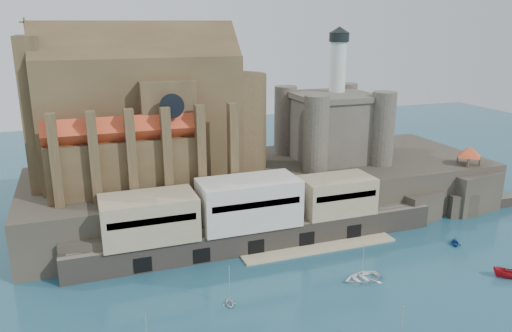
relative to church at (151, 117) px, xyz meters
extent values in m
plane|color=#194254|center=(24.13, -41.85, -22.13)|extent=(300.00, 300.00, 0.00)
cube|color=#29251F|center=(24.13, -1.85, -17.13)|extent=(100.00, 34.00, 10.00)
cube|color=#29251F|center=(-13.87, -18.35, -19.13)|extent=(9.00, 5.00, 6.00)
cube|color=#29251F|center=(2.13, -18.35, -19.13)|extent=(9.00, 5.00, 6.00)
cube|color=#29251F|center=(19.13, -18.35, -19.13)|extent=(9.00, 5.00, 6.00)
cube|color=#29251F|center=(36.13, -18.35, -19.13)|extent=(9.00, 5.00, 6.00)
cube|color=#29251F|center=(52.13, -18.35, -19.13)|extent=(9.00, 5.00, 6.00)
cube|color=#5F564C|center=(16.13, -19.35, -19.88)|extent=(70.00, 6.00, 4.50)
cube|color=tan|center=(26.13, -23.85, -21.98)|extent=(30.00, 4.00, 0.40)
cube|color=black|center=(-5.87, -22.25, -20.53)|extent=(3.00, 0.40, 2.60)
cube|color=black|center=(4.13, -22.25, -20.53)|extent=(3.00, 0.40, 2.60)
cube|color=black|center=(14.13, -22.25, -20.53)|extent=(3.00, 0.40, 2.60)
cube|color=black|center=(24.13, -22.25, -20.53)|extent=(3.00, 0.40, 2.60)
cube|color=black|center=(34.13, -22.25, -20.53)|extent=(3.00, 0.40, 2.60)
cube|color=#9B8A69|center=(-3.87, -18.35, -13.88)|extent=(16.00, 9.00, 7.50)
cube|color=beige|center=(14.13, -18.35, -13.38)|extent=(18.00, 9.00, 8.50)
cube|color=#9B8A69|center=(32.13, -18.35, -14.13)|extent=(14.00, 8.00, 7.00)
cube|color=#473721|center=(-1.87, 0.15, -0.13)|extent=(38.00, 14.00, 24.00)
cube|color=#473721|center=(-1.87, 0.15, 11.87)|extent=(38.00, 13.01, 13.01)
cylinder|color=#473721|center=(17.13, 0.15, -2.13)|extent=(14.00, 14.00, 20.00)
cube|color=#473721|center=(2.13, 0.15, -2.13)|extent=(10.00, 20.00, 20.00)
cube|color=#473721|center=(-5.87, -9.35, -7.13)|extent=(28.00, 5.00, 10.00)
cube|color=#473721|center=(-5.87, 9.65, -7.13)|extent=(28.00, 5.00, 10.00)
cube|color=#C33E21|center=(-5.87, -9.35, -0.53)|extent=(28.00, 5.66, 5.66)
cube|color=#C33E21|center=(-5.87, 9.65, -0.53)|extent=(28.00, 5.66, 5.66)
cube|color=#473721|center=(-20.87, 0.15, 1.87)|extent=(4.00, 10.00, 28.00)
cylinder|color=black|center=(2.13, -11.90, 3.87)|extent=(4.40, 0.30, 4.40)
cube|color=#473721|center=(-17.87, -12.35, -4.13)|extent=(1.60, 2.20, 16.00)
cube|color=#473721|center=(-11.67, -12.35, -4.13)|extent=(1.60, 2.20, 16.00)
cube|color=#473721|center=(-5.47, -12.35, -4.13)|extent=(1.60, 2.20, 16.00)
cube|color=#473721|center=(0.73, -12.35, -4.13)|extent=(1.60, 2.20, 16.00)
cube|color=#473721|center=(6.93, -12.35, -4.13)|extent=(1.60, 2.20, 16.00)
cube|color=#473721|center=(13.13, -12.35, -4.13)|extent=(1.60, 2.20, 16.00)
cube|color=#464137|center=(40.13, -0.85, -5.13)|extent=(16.00, 16.00, 14.00)
cube|color=#464137|center=(40.13, -0.85, 2.27)|extent=(17.00, 17.00, 1.20)
cylinder|color=#464137|center=(32.13, -8.85, -4.13)|extent=(5.20, 5.20, 16.00)
cylinder|color=#464137|center=(48.13, -8.85, -4.13)|extent=(5.20, 5.20, 16.00)
cylinder|color=#464137|center=(32.13, 7.15, -4.13)|extent=(5.20, 5.20, 16.00)
cylinder|color=#464137|center=(48.13, 7.15, -4.13)|extent=(5.20, 5.20, 16.00)
cylinder|color=silver|center=(42.13, 1.15, 7.87)|extent=(3.60, 3.60, 12.00)
cylinder|color=black|center=(42.13, 1.15, 14.87)|extent=(4.40, 4.40, 2.00)
cone|color=black|center=(42.13, 1.15, 16.47)|extent=(4.60, 4.60, 1.40)
cube|color=#29251F|center=(66.13, -15.85, -17.78)|extent=(12.00, 10.00, 8.70)
cube|color=#29251F|center=(62.13, -18.85, -19.63)|extent=(6.00, 5.00, 5.00)
cube|color=#29251F|center=(71.13, -13.85, -19.13)|extent=(5.00, 4.00, 6.00)
cube|color=#473721|center=(66.13, -15.85, -13.28)|extent=(4.20, 4.20, 0.30)
cylinder|color=#473721|center=(64.53, -17.45, -11.83)|extent=(0.36, 0.36, 3.20)
cylinder|color=#473721|center=(67.73, -17.45, -11.83)|extent=(0.36, 0.36, 3.20)
cylinder|color=#473721|center=(64.53, -14.25, -11.83)|extent=(0.36, 0.36, 3.20)
cylinder|color=#473721|center=(67.73, -14.25, -11.83)|extent=(0.36, 0.36, 3.20)
pyramid|color=#C33E21|center=(66.13, -15.85, -9.13)|extent=(6.40, 6.40, 2.20)
imported|color=silver|center=(4.83, -36.38, -22.13)|extent=(2.48, 1.67, 2.72)
imported|color=#A51019|center=(50.13, -44.24, -22.13)|extent=(2.69, 2.68, 5.09)
imported|color=white|center=(27.21, -36.56, -22.13)|extent=(1.76, 4.84, 6.64)
imported|color=navy|center=(50.68, -31.02, -22.13)|extent=(3.17, 2.72, 3.14)
camera|label=1|loc=(-13.79, -98.85, 18.16)|focal=35.00mm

